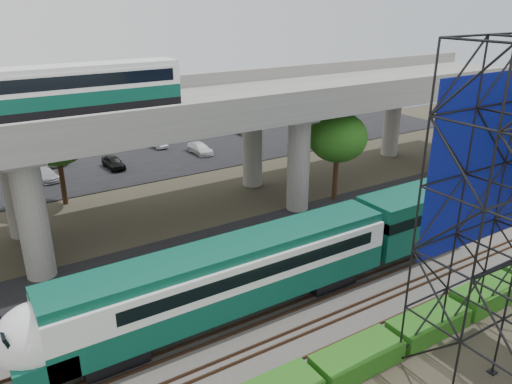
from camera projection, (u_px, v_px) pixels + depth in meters
ground at (287, 327)px, 26.63m from camera, size 140.00×140.00×0.00m
ballast_bed at (266, 307)px, 28.17m from camera, size 90.00×12.00×0.20m
service_road at (199, 248)px, 34.88m from camera, size 90.00×5.00×0.08m
parking_lot at (102, 161)px, 53.39m from camera, size 90.00×18.00×0.08m
harbor_water at (57, 122)px, 70.72m from camera, size 140.00×40.00×0.03m
rail_tracks at (266, 304)px, 28.10m from camera, size 90.00×9.52×0.16m
commuter_train at (265, 264)px, 27.09m from camera, size 29.30×3.06×4.30m
overpass at (156, 119)px, 36.06m from camera, size 80.00×12.00×12.40m
hedge_strip at (357, 357)px, 23.54m from camera, size 34.60×1.80×1.20m
trees at (100, 163)px, 35.01m from camera, size 40.94×16.94×7.69m
parked_cars at (100, 157)px, 52.67m from camera, size 40.19×9.44×1.27m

